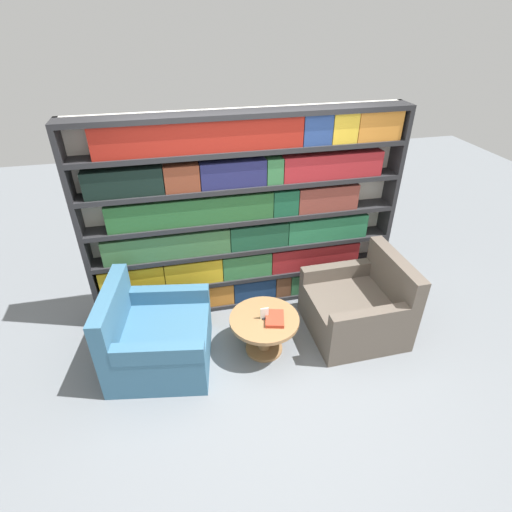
# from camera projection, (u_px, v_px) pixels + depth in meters

# --- Properties ---
(ground_plane) EXTENTS (14.00, 14.00, 0.00)m
(ground_plane) POSITION_uv_depth(u_px,v_px,m) (272.00, 373.00, 3.91)
(ground_plane) COLOR slate
(bookshelf) EXTENTS (3.40, 0.30, 2.23)m
(bookshelf) POSITION_uv_depth(u_px,v_px,m) (244.00, 217.00, 4.32)
(bookshelf) COLOR silver
(bookshelf) RESTS_ON ground_plane
(armchair_left) EXTENTS (1.09, 1.09, 0.87)m
(armchair_left) POSITION_uv_depth(u_px,v_px,m) (156.00, 339.00, 3.91)
(armchair_left) COLOR #386684
(armchair_left) RESTS_ON ground_plane
(armchair_right) EXTENTS (0.95, 0.95, 0.87)m
(armchair_right) POSITION_uv_depth(u_px,v_px,m) (358.00, 308.00, 4.31)
(armchair_right) COLOR brown
(armchair_right) RESTS_ON ground_plane
(coffee_table) EXTENTS (0.70, 0.70, 0.43)m
(coffee_table) POSITION_uv_depth(u_px,v_px,m) (264.00, 327.00, 4.02)
(coffee_table) COLOR olive
(coffee_table) RESTS_ON ground_plane
(table_sign) EXTENTS (0.08, 0.06, 0.13)m
(table_sign) POSITION_uv_depth(u_px,v_px,m) (264.00, 314.00, 3.93)
(table_sign) COLOR black
(table_sign) RESTS_ON coffee_table
(stray_book) EXTENTS (0.24, 0.28, 0.04)m
(stray_book) POSITION_uv_depth(u_px,v_px,m) (275.00, 319.00, 3.93)
(stray_book) COLOR #B73823
(stray_book) RESTS_ON coffee_table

